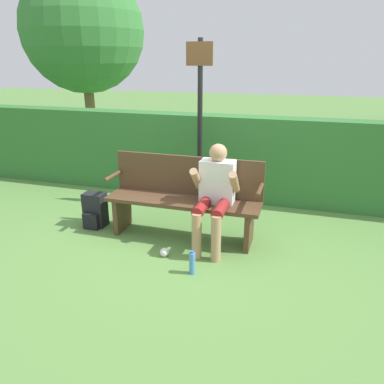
% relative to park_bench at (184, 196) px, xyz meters
% --- Properties ---
extents(ground_plane, '(40.00, 40.00, 0.00)m').
position_rel_park_bench_xyz_m(ground_plane, '(0.00, -0.07, -0.51)').
color(ground_plane, '#5B8942').
extents(hedge_back, '(12.00, 0.39, 1.30)m').
position_rel_park_bench_xyz_m(hedge_back, '(0.00, 1.50, 0.14)').
color(hedge_back, '#337033').
rests_on(hedge_back, ground).
extents(park_bench, '(1.88, 0.46, 0.99)m').
position_rel_park_bench_xyz_m(park_bench, '(0.00, 0.00, 0.00)').
color(park_bench, '#513823').
rests_on(park_bench, ground).
extents(person_seated, '(0.53, 0.66, 1.20)m').
position_rel_park_bench_xyz_m(person_seated, '(0.42, -0.15, 0.16)').
color(person_seated, silver).
rests_on(person_seated, ground).
extents(backpack, '(0.28, 0.26, 0.45)m').
position_rel_park_bench_xyz_m(backpack, '(-1.21, -0.09, -0.30)').
color(backpack, black).
rests_on(backpack, ground).
extents(water_bottle, '(0.07, 0.07, 0.26)m').
position_rel_park_bench_xyz_m(water_bottle, '(0.36, -0.85, -0.39)').
color(water_bottle, '#4C8CCC').
rests_on(water_bottle, ground).
extents(signpost, '(0.36, 0.09, 2.36)m').
position_rel_park_bench_xyz_m(signpost, '(-0.09, 1.00, 0.85)').
color(signpost, black).
rests_on(signpost, ground).
extents(tree, '(2.84, 2.84, 4.13)m').
position_rel_park_bench_xyz_m(tree, '(-3.83, 4.25, 2.19)').
color(tree, brown).
rests_on(tree, ground).
extents(litter_crumple, '(0.10, 0.10, 0.10)m').
position_rel_park_bench_xyz_m(litter_crumple, '(-0.05, -0.60, -0.46)').
color(litter_crumple, silver).
rests_on(litter_crumple, ground).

